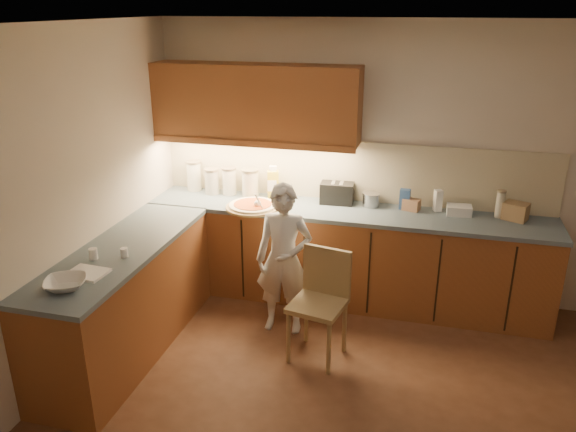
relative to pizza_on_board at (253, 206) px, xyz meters
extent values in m
plane|color=#56311D|center=(1.22, -1.52, -0.94)|extent=(4.50, 4.50, 0.00)
cube|color=beige|center=(1.22, 0.48, 0.36)|extent=(4.50, 0.04, 2.60)
cube|color=beige|center=(-1.03, -1.52, 0.36)|extent=(0.04, 4.00, 2.60)
cube|color=white|center=(1.22, -1.52, 1.66)|extent=(4.50, 4.00, 0.04)
cube|color=brown|center=(0.85, 0.18, -0.50)|extent=(3.75, 0.60, 0.88)
cube|color=brown|center=(-0.73, -1.12, -0.50)|extent=(0.60, 2.00, 0.88)
cube|color=#4D616F|center=(0.85, 0.18, -0.04)|extent=(3.77, 0.62, 0.04)
cube|color=#4D616F|center=(-0.73, -1.12, -0.04)|extent=(0.62, 2.02, 0.04)
cube|color=black|center=(-0.68, -0.12, -0.50)|extent=(0.02, 0.01, 0.80)
cube|color=black|center=(-0.08, -0.12, -0.50)|extent=(0.02, 0.01, 0.80)
cube|color=black|center=(0.52, -0.12, -0.50)|extent=(0.02, 0.01, 0.80)
cube|color=black|center=(1.12, -0.12, -0.50)|extent=(0.02, 0.01, 0.80)
cube|color=black|center=(1.72, -0.12, -0.50)|extent=(0.02, 0.01, 0.80)
cube|color=black|center=(2.32, -0.12, -0.50)|extent=(0.02, 0.01, 0.80)
cube|color=beige|center=(0.85, 0.47, 0.27)|extent=(3.75, 0.02, 0.58)
cube|color=brown|center=(-0.05, 0.31, 0.91)|extent=(1.95, 0.35, 0.70)
cube|color=brown|center=(-0.05, 0.13, 0.56)|extent=(1.95, 0.02, 0.06)
cylinder|color=tan|center=(0.00, 0.00, -0.01)|extent=(0.50, 0.50, 0.02)
cylinder|color=#FAEAC4|center=(0.00, 0.00, 0.01)|extent=(0.44, 0.44, 0.02)
cylinder|color=#BE4719|center=(0.00, 0.00, 0.02)|extent=(0.35, 0.35, 0.01)
sphere|color=white|center=(0.06, -0.04, 0.04)|extent=(0.06, 0.06, 0.06)
cylinder|color=white|center=(0.10, -0.10, 0.07)|extent=(0.08, 0.11, 0.20)
imported|color=white|center=(0.43, -0.49, -0.28)|extent=(0.50, 0.35, 1.33)
cylinder|color=tan|center=(0.60, -0.98, -0.71)|extent=(0.04, 0.04, 0.46)
cylinder|color=tan|center=(0.94, -1.05, -0.71)|extent=(0.04, 0.04, 0.46)
cylinder|color=tan|center=(0.67, -0.65, -0.71)|extent=(0.04, 0.04, 0.46)
cylinder|color=tan|center=(1.01, -0.71, -0.71)|extent=(0.04, 0.04, 0.46)
cube|color=tan|center=(0.80, -0.85, -0.47)|extent=(0.48, 0.48, 0.04)
cube|color=tan|center=(0.84, -0.67, -0.24)|extent=(0.40, 0.11, 0.40)
imported|color=white|center=(-0.73, -1.81, 0.01)|extent=(0.36, 0.36, 0.07)
cylinder|color=white|center=(-0.75, 0.37, 0.12)|extent=(0.14, 0.14, 0.29)
cylinder|color=tan|center=(-0.75, 0.37, 0.27)|extent=(0.15, 0.15, 0.02)
cylinder|color=beige|center=(-0.53, 0.31, 0.10)|extent=(0.14, 0.14, 0.24)
cylinder|color=tan|center=(-0.53, 0.31, 0.23)|extent=(0.15, 0.15, 0.02)
cylinder|color=white|center=(-0.36, 0.34, 0.11)|extent=(0.14, 0.14, 0.26)
cylinder|color=gray|center=(-0.36, 0.34, 0.25)|extent=(0.15, 0.15, 0.02)
cylinder|color=beige|center=(-0.13, 0.32, 0.11)|extent=(0.16, 0.16, 0.26)
cylinder|color=tan|center=(-0.13, 0.32, 0.25)|extent=(0.17, 0.17, 0.02)
cube|color=gold|center=(0.10, 0.34, 0.12)|extent=(0.13, 0.10, 0.28)
cube|color=silver|center=(0.10, 0.34, 0.28)|extent=(0.08, 0.07, 0.05)
cube|color=black|center=(0.73, 0.35, 0.08)|extent=(0.32, 0.19, 0.20)
cube|color=#B7B7BC|center=(0.69, 0.34, 0.18)|extent=(0.04, 0.14, 0.00)
cube|color=#B7B7BC|center=(0.77, 0.35, 0.18)|extent=(0.04, 0.14, 0.00)
cylinder|color=#A5A5A9|center=(1.06, 0.34, 0.04)|extent=(0.16, 0.16, 0.12)
cylinder|color=#A5A5A9|center=(1.06, 0.34, 0.10)|extent=(0.17, 0.17, 0.01)
cube|color=#315593|center=(1.37, 0.35, 0.07)|extent=(0.10, 0.07, 0.19)
cube|color=#A27757|center=(1.43, 0.33, 0.03)|extent=(0.17, 0.14, 0.11)
cube|color=white|center=(1.66, 0.37, 0.08)|extent=(0.09, 0.09, 0.20)
cube|color=white|center=(1.86, 0.32, 0.02)|extent=(0.22, 0.16, 0.09)
cylinder|color=silver|center=(2.20, 0.34, 0.09)|extent=(0.07, 0.07, 0.23)
cylinder|color=tan|center=(2.20, 0.34, 0.22)|extent=(0.08, 0.08, 0.02)
cube|color=#997A52|center=(2.33, 0.31, 0.06)|extent=(0.25, 0.22, 0.16)
cube|color=white|center=(-0.71, -1.60, -0.01)|extent=(0.28, 0.23, 0.02)
cylinder|color=white|center=(-0.81, -1.36, 0.02)|extent=(0.08, 0.08, 0.08)
cylinder|color=white|center=(-0.60, -1.27, 0.01)|extent=(0.07, 0.07, 0.07)
camera|label=1|loc=(1.57, -4.68, 1.77)|focal=35.00mm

